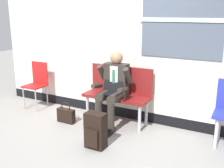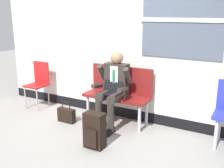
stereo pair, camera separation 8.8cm
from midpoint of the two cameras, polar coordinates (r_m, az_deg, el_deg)
The scene contains 7 objects.
ground_plane at distance 4.40m, azimuth -0.31°, elevation -10.03°, with size 18.00×18.00×0.00m, color gray.
station_wall at distance 4.63m, azimuth 4.35°, elevation 10.95°, with size 5.54×0.17×3.10m.
bench_with_person at distance 4.59m, azimuth 2.01°, elevation -1.38°, with size 1.15×0.42×0.97m.
person_seated at distance 4.39m, azimuth 0.79°, elevation -0.73°, with size 0.57×0.70×1.25m.
backpack at distance 3.82m, azimuth -3.11°, elevation -9.96°, with size 0.29×0.22×0.52m.
handbag at distance 4.76m, azimuth -9.16°, elevation -6.51°, with size 0.33×0.11×0.38m.
folding_chair at distance 5.55m, azimuth -14.89°, elevation 0.78°, with size 0.38×0.38×0.91m.
Camera 2 is at (2.02, -3.44, 1.88)m, focal length 42.90 mm.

